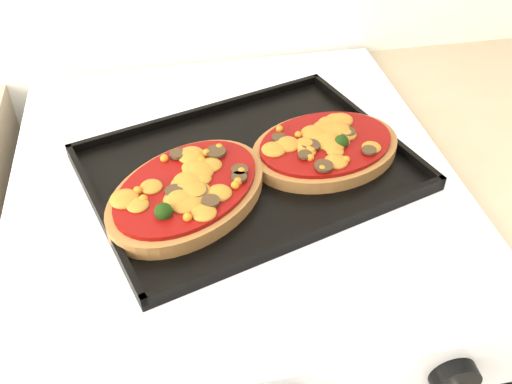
{
  "coord_description": "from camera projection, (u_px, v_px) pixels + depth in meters",
  "views": [
    {
      "loc": [
        -0.04,
        1.09,
        1.39
      ],
      "look_at": [
        0.06,
        1.63,
        0.92
      ],
      "focal_mm": 40.0,
      "sensor_mm": 36.0,
      "label": 1
    }
  ],
  "objects": [
    {
      "name": "stove",
      "position": [
        239.0,
        353.0,
        1.08
      ],
      "size": [
        0.6,
        0.6,
        0.91
      ],
      "primitive_type": "cube",
      "color": "silver",
      "rests_on": "floor"
    },
    {
      "name": "knob_right",
      "position": [
        455.0,
        379.0,
        0.59
      ],
      "size": [
        0.05,
        0.02,
        0.05
      ],
      "primitive_type": "cylinder",
      "rotation": [
        1.57,
        0.0,
        0.0
      ],
      "color": "black",
      "rests_on": "control_panel"
    },
    {
      "name": "baking_tray",
      "position": [
        249.0,
        167.0,
        0.76
      ],
      "size": [
        0.48,
        0.41,
        0.02
      ],
      "primitive_type": "cube",
      "rotation": [
        0.0,
        0.0,
        0.31
      ],
      "color": "black",
      "rests_on": "stove"
    },
    {
      "name": "pizza_left",
      "position": [
        187.0,
        190.0,
        0.7
      ],
      "size": [
        0.27,
        0.27,
        0.03
      ],
      "primitive_type": null,
      "rotation": [
        0.0,
        0.0,
        0.72
      ],
      "color": "#9E6D36",
      "rests_on": "baking_tray"
    },
    {
      "name": "pizza_right",
      "position": [
        326.0,
        146.0,
        0.77
      ],
      "size": [
        0.24,
        0.2,
        0.03
      ],
      "primitive_type": null,
      "rotation": [
        0.0,
        0.0,
        0.25
      ],
      "color": "#9E6D36",
      "rests_on": "baking_tray"
    }
  ]
}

